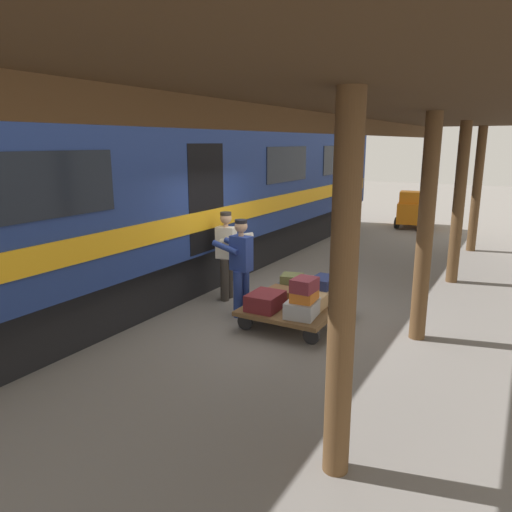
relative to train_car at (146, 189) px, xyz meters
The scene contains 17 objects.
ground_plane 3.81m from the train_car, behind, with size 60.00×60.00×0.00m, color slate.
platform_canopy 5.52m from the train_car, behind, with size 3.20×15.08×3.56m.
train_car is the anchor object (origin of this frame).
luggage_cart 3.97m from the train_car, behind, with size 1.45×1.72×0.33m.
suitcase_slate_roller 3.60m from the train_car, behind, with size 0.49×0.49×0.17m, color #4C515B.
suitcase_red_plastic 4.19m from the train_car, behind, with size 0.46×0.55×0.19m, color #AD231E.
suitcase_gray_aluminum 4.26m from the train_car, 167.87° to the left, with size 0.44×0.56×0.25m, color #9EA0A5.
suitcase_maroon_trunk 3.67m from the train_car, 165.49° to the left, with size 0.49×0.61×0.27m, color maroon.
suitcase_tan_vintage 4.20m from the train_car, behind, with size 0.39×0.57×0.22m, color tan.
suitcase_brown_leather 3.61m from the train_car, behind, with size 0.44×0.59×0.20m, color brown.
suitcase_navy_fabric 4.08m from the train_car, behind, with size 0.36×0.53×0.20m, color navy.
suitcase_orange_carryall 4.21m from the train_car, 168.07° to the left, with size 0.34×0.44×0.16m, color #CC6B23.
suitcase_olive_duffel 3.54m from the train_car, behind, with size 0.37×0.36×0.17m, color brown.
suitcase_burgundy_valise 4.17m from the train_car, 167.62° to the left, with size 0.33×0.41×0.21m, color maroon.
porter_in_overalls 2.81m from the train_car, 168.92° to the left, with size 0.69×0.47×1.70m.
porter_by_door 2.17m from the train_car, behind, with size 0.71×0.50×1.70m.
baggage_tug 10.79m from the train_car, 107.46° to the right, with size 1.35×1.85×1.30m.
Camera 1 is at (-3.53, 7.33, 2.97)m, focal length 33.74 mm.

